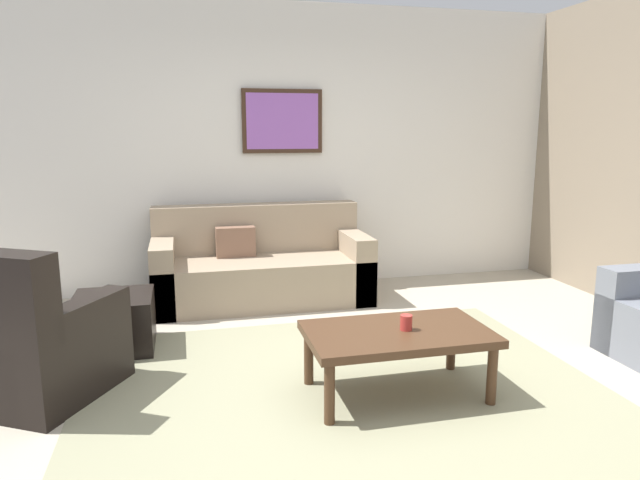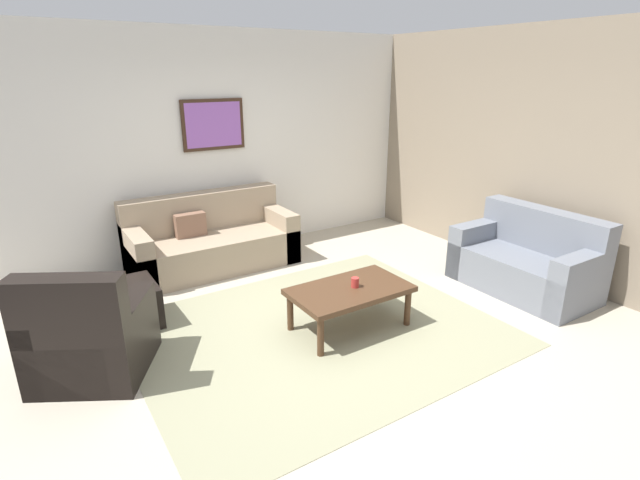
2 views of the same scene
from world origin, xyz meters
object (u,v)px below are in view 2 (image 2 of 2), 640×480
object	(u,v)px
armchair_leather	(89,342)
cup	(355,282)
couch_loveseat	(529,263)
framed_artwork	(213,125)
ottoman	(126,306)
couch_main	(210,242)
coffee_table	(350,293)

from	to	relation	value
armchair_leather	cup	world-z (taller)	armchair_leather
couch_loveseat	armchair_leather	xyz separation A→B (m)	(-4.34, 0.82, 0.01)
cup	framed_artwork	xyz separation A→B (m)	(-0.27, 2.62, 1.21)
cup	couch_loveseat	bearing A→B (deg)	-9.04
couch_loveseat	ottoman	world-z (taller)	couch_loveseat
cup	framed_artwork	size ratio (longest dim) A/B	0.12
couch_main	ottoman	size ratio (longest dim) A/B	3.52
armchair_leather	framed_artwork	bearing A→B (deg)	47.82
armchair_leather	coffee_table	distance (m)	2.21
armchair_leather	cup	bearing A→B (deg)	-12.28
couch_main	framed_artwork	distance (m)	1.46
couch_main	couch_loveseat	distance (m)	3.72
couch_loveseat	coffee_table	bearing A→B (deg)	170.85
cup	coffee_table	bearing A→B (deg)	166.19
couch_loveseat	framed_artwork	xyz separation A→B (m)	(-2.40, 2.95, 1.37)
couch_main	coffee_table	world-z (taller)	couch_main
coffee_table	armchair_leather	bearing A→B (deg)	167.76
couch_loveseat	coffee_table	size ratio (longest dim) A/B	1.32
couch_loveseat	armchair_leather	size ratio (longest dim) A/B	1.33
ottoman	framed_artwork	distance (m)	2.54
couch_loveseat	armchair_leather	distance (m)	4.42
framed_artwork	ottoman	bearing A→B (deg)	-136.95
coffee_table	cup	xyz separation A→B (m)	(0.05, -0.01, 0.10)
couch_main	armchair_leather	world-z (taller)	armchair_leather
couch_main	cup	world-z (taller)	couch_main
coffee_table	framed_artwork	distance (m)	2.92
armchair_leather	coffee_table	xyz separation A→B (m)	(2.16, -0.47, 0.05)
ottoman	framed_artwork	bearing A→B (deg)	43.05
couch_main	couch_loveseat	xyz separation A→B (m)	(2.71, -2.55, 0.00)
framed_artwork	couch_main	bearing A→B (deg)	-126.94
framed_artwork	cup	bearing A→B (deg)	-84.01
ottoman	coffee_table	bearing A→B (deg)	-34.16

